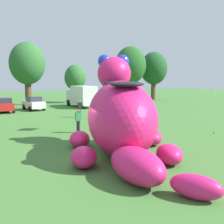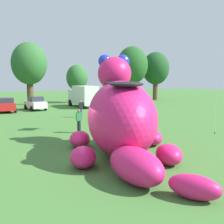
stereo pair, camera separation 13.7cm
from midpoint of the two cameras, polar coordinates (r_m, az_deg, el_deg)
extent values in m
plane|color=#427533|center=(13.99, -3.85, -9.23)|extent=(160.00, 160.00, 0.00)
ellipsoid|color=#E01E6B|center=(13.98, 1.62, -1.28)|extent=(5.55, 7.49, 3.79)
ellipsoid|color=#E01E6B|center=(16.68, 0.20, 7.94)|extent=(2.65, 2.77, 2.00)
sphere|color=#1E33CC|center=(16.95, -1.80, 10.45)|extent=(0.80, 0.80, 0.80)
sphere|color=#1E33CC|center=(17.09, 1.94, 10.42)|extent=(0.80, 0.80, 0.80)
ellipsoid|color=black|center=(15.34, 0.82, 5.96)|extent=(1.85, 1.67, 0.25)
ellipsoid|color=black|center=(13.85, 1.65, 5.87)|extent=(1.85, 1.67, 0.25)
ellipsoid|color=black|center=(12.18, 2.81, 5.75)|extent=(1.85, 1.67, 0.25)
ellipsoid|color=#E01E6B|center=(15.91, -6.93, -5.58)|extent=(1.66, 1.93, 0.93)
ellipsoid|color=#E01E6B|center=(16.44, 7.96, -5.19)|extent=(1.66, 1.93, 0.93)
ellipsoid|color=#E01E6B|center=(12.32, -6.17, -9.23)|extent=(1.66, 1.93, 0.93)
ellipsoid|color=#E01E6B|center=(12.94, 11.43, -8.55)|extent=(1.66, 1.93, 0.93)
ellipsoid|color=#E01E6B|center=(10.52, 4.73, -10.88)|extent=(1.56, 3.05, 1.33)
ellipsoid|color=#E01E6B|center=(9.60, 16.49, -14.55)|extent=(1.58, 1.91, 0.81)
cube|color=red|center=(34.88, -21.42, 1.14)|extent=(1.77, 4.13, 0.80)
cube|color=#2D333D|center=(34.68, -21.44, 2.27)|extent=(1.53, 1.99, 0.60)
cylinder|color=black|center=(36.26, -20.24, 0.75)|extent=(0.25, 0.64, 0.64)
cylinder|color=black|center=(33.75, -19.75, 0.36)|extent=(0.25, 0.64, 0.64)
cube|color=white|center=(36.16, -15.97, 1.53)|extent=(2.15, 4.26, 0.80)
cube|color=#2D333D|center=(35.97, -15.94, 2.62)|extent=(1.71, 2.12, 0.60)
cylinder|color=black|center=(37.16, -17.81, 0.98)|extent=(0.31, 0.66, 0.64)
cylinder|color=black|center=(37.67, -15.33, 1.14)|extent=(0.31, 0.66, 0.64)
cylinder|color=black|center=(34.74, -16.63, 0.64)|extent=(0.31, 0.66, 0.64)
cylinder|color=black|center=(35.28, -14.00, 0.81)|extent=(0.31, 0.66, 0.64)
cube|color=silver|center=(40.94, -7.75, 3.27)|extent=(2.04, 1.85, 1.90)
cube|color=silver|center=(37.96, -6.00, 3.47)|extent=(2.20, 4.65, 2.50)
cylinder|color=black|center=(40.66, -9.04, 1.88)|extent=(0.30, 0.91, 0.90)
cylinder|color=black|center=(41.38, -6.43, 2.00)|extent=(0.30, 0.91, 0.90)
cylinder|color=black|center=(36.17, -6.51, 1.32)|extent=(0.30, 0.91, 0.90)
cylinder|color=black|center=(37.02, -3.50, 1.48)|extent=(0.30, 0.91, 0.90)
cylinder|color=brown|center=(44.10, -16.96, 3.62)|extent=(0.95, 0.95, 3.32)
ellipsoid|color=#2D662D|center=(44.11, -17.16, 9.56)|extent=(5.31, 5.31, 6.37)
cylinder|color=brown|center=(46.14, -7.63, 3.28)|extent=(0.63, 0.63, 2.19)
ellipsoid|color=#2D662D|center=(46.06, -7.68, 7.04)|extent=(3.51, 3.51, 4.21)
cylinder|color=brown|center=(48.56, 3.72, 4.17)|extent=(0.96, 0.96, 3.34)
ellipsoid|color=#235623|center=(48.57, 3.76, 9.62)|extent=(5.35, 5.35, 6.42)
cylinder|color=brown|center=(52.82, 8.44, 4.21)|extent=(0.90, 0.90, 3.14)
ellipsoid|color=#1E4C23|center=(52.81, 8.53, 8.91)|extent=(5.02, 5.02, 6.02)
cylinder|color=black|center=(28.79, 7.75, -0.11)|extent=(0.26, 0.26, 0.88)
cube|color=red|center=(28.71, 7.78, 1.36)|extent=(0.38, 0.22, 0.60)
sphere|color=tan|center=(28.67, 7.79, 2.20)|extent=(0.22, 0.22, 0.22)
cylinder|color=#2D334C|center=(28.19, -6.81, -0.24)|extent=(0.26, 0.26, 0.88)
cube|color=black|center=(28.11, -6.84, 1.26)|extent=(0.38, 0.22, 0.60)
sphere|color=#9E7051|center=(28.07, -6.85, 2.11)|extent=(0.22, 0.22, 0.22)
cylinder|color=#726656|center=(26.07, 6.44, -0.80)|extent=(0.26, 0.26, 0.88)
cube|color=black|center=(25.98, 6.47, 0.82)|extent=(0.38, 0.22, 0.60)
sphere|color=brown|center=(25.94, 6.48, 1.74)|extent=(0.22, 0.22, 0.22)
cylinder|color=black|center=(20.09, -7.15, -3.06)|extent=(0.26, 0.26, 0.88)
cube|color=#338C4C|center=(19.98, -7.18, -0.97)|extent=(0.38, 0.22, 0.60)
sphere|color=#9E7051|center=(19.93, -7.20, 0.23)|extent=(0.22, 0.22, 0.22)
cylinder|color=brown|center=(21.01, 20.08, -4.01)|extent=(0.06, 0.06, 0.15)
cylinder|color=silver|center=(20.78, 20.76, 12.47)|extent=(0.01, 0.01, 11.84)
camera|label=1|loc=(0.07, -90.26, -0.03)|focal=44.34mm
camera|label=2|loc=(0.07, 89.74, 0.03)|focal=44.34mm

